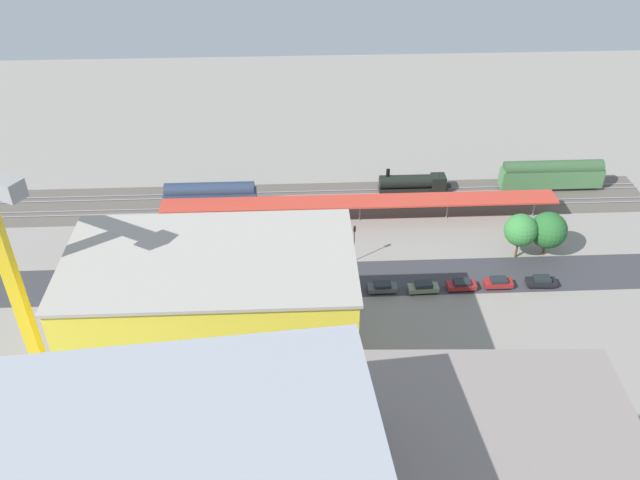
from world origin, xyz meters
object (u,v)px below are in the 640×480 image
object	(u,v)px
parked_car_2	(461,285)
parked_car_3	(423,288)
street_tree_1	(207,238)
street_tree_3	(548,230)
parked_car_5	(339,290)
locomotive	(416,184)
passenger_coach	(552,174)
parked_car_4	(382,288)
box_truck_0	(310,306)
platform_canopy_near	(360,202)
parked_car_0	(541,282)
box_truck_1	(316,297)
street_tree_4	(521,230)
freight_coach_far	(210,196)
street_tree_0	(243,233)
street_tree_2	(174,233)
parked_car_1	(498,283)
traffic_light	(354,238)
construction_building	(217,329)

from	to	relation	value
parked_car_2	parked_car_3	world-z (taller)	parked_car_3
street_tree_1	street_tree_3	world-z (taller)	street_tree_3
parked_car_5	street_tree_1	world-z (taller)	street_tree_1
locomotive	passenger_coach	xyz separation A→B (m)	(-25.89, -0.00, 1.39)
parked_car_4	box_truck_0	size ratio (longest dim) A/B	0.45
platform_canopy_near	parked_car_0	bearing A→B (deg)	143.13
box_truck_1	street_tree_4	bearing A→B (deg)	-162.00
freight_coach_far	parked_car_4	distance (m)	37.40
street_tree_0	parked_car_5	bearing A→B (deg)	148.27
parked_car_4	box_truck_1	distance (m)	10.85
passenger_coach	box_truck_0	world-z (taller)	passenger_coach
platform_canopy_near	parked_car_2	distance (m)	24.61
platform_canopy_near	freight_coach_far	world-z (taller)	freight_coach_far
locomotive	street_tree_0	bearing A→B (deg)	33.25
platform_canopy_near	street_tree_1	size ratio (longest dim) A/B	9.55
freight_coach_far	parked_car_4	xyz separation A→B (m)	(-28.23, 24.42, -2.33)
platform_canopy_near	parked_car_2	world-z (taller)	platform_canopy_near
parked_car_5	street_tree_2	xyz separation A→B (m)	(25.74, -9.53, 4.80)
locomotive	box_truck_0	xyz separation A→B (m)	(21.20, 34.30, -0.15)
passenger_coach	parked_car_5	world-z (taller)	passenger_coach
street_tree_3	parked_car_1	bearing A→B (deg)	39.70
locomotive	box_truck_1	xyz separation A→B (m)	(20.34, 32.42, -0.04)
locomotive	parked_car_5	distance (m)	34.11
street_tree_1	traffic_light	bearing A→B (deg)	179.53
construction_building	freight_coach_far	bearing A→B (deg)	-82.77
box_truck_0	box_truck_1	distance (m)	2.07
parked_car_4	construction_building	bearing A→B (deg)	39.19
parked_car_2	parked_car_5	distance (m)	19.00
box_truck_0	street_tree_4	world-z (taller)	street_tree_4
box_truck_1	parked_car_0	bearing A→B (deg)	-174.71
parked_car_5	street_tree_4	xyz separation A→B (m)	(-29.80, -8.18, 4.59)
box_truck_0	locomotive	bearing A→B (deg)	-121.71
parked_car_0	box_truck_0	world-z (taller)	box_truck_0
street_tree_0	street_tree_2	xyz separation A→B (m)	(10.99, -0.41, 0.08)
passenger_coach	street_tree_1	world-z (taller)	street_tree_1
construction_building	street_tree_1	xyz separation A→B (m)	(4.28, -26.79, -5.29)
parked_car_0	street_tree_0	bearing A→B (deg)	-10.45
parked_car_3	construction_building	bearing A→B (deg)	32.13
locomotive	box_truck_0	size ratio (longest dim) A/B	1.37
street_tree_2	street_tree_4	world-z (taller)	street_tree_2
box_truck_1	street_tree_3	bearing A→B (deg)	-163.48
parked_car_4	street_tree_4	distance (m)	24.81
passenger_coach	parked_car_4	world-z (taller)	passenger_coach
street_tree_2	street_tree_3	xyz separation A→B (m)	(-60.29, 0.89, -0.69)
parked_car_1	locomotive	bearing A→B (deg)	-74.46
street_tree_3	locomotive	bearing A→B (deg)	-49.73
parked_car_5	street_tree_4	size ratio (longest dim) A/B	0.52
street_tree_0	street_tree_4	bearing A→B (deg)	178.80
box_truck_0	box_truck_1	world-z (taller)	box_truck_1
locomotive	parked_car_2	xyz separation A→B (m)	(-2.31, 29.39, -1.02)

